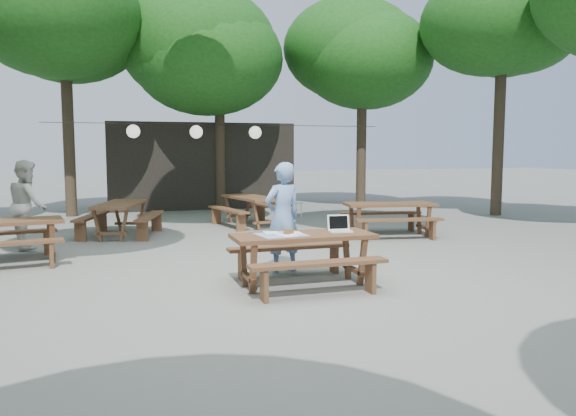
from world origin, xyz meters
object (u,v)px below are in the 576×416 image
(main_picnic_table, at_px, (303,259))
(plastic_chair, at_px, (292,207))
(picnic_table_nw, at_px, (0,242))
(woman, at_px, (283,218))
(second_person, at_px, (27,205))

(main_picnic_table, height_order, plastic_chair, plastic_chair)
(main_picnic_table, height_order, picnic_table_nw, same)
(picnic_table_nw, xyz_separation_m, woman, (4.39, -1.99, 0.49))
(second_person, bearing_deg, picnic_table_nw, 157.77)
(plastic_chair, bearing_deg, woman, -123.39)
(picnic_table_nw, distance_m, second_person, 1.64)
(second_person, relative_size, plastic_chair, 1.93)
(main_picnic_table, xyz_separation_m, plastic_chair, (2.44, 8.01, -0.13))
(main_picnic_table, bearing_deg, second_person, 132.69)
(main_picnic_table, distance_m, woman, 1.08)
(main_picnic_table, height_order, second_person, second_person)
(picnic_table_nw, bearing_deg, plastic_chair, 27.15)
(picnic_table_nw, bearing_deg, second_person, 71.34)
(woman, distance_m, plastic_chair, 7.48)
(second_person, height_order, plastic_chair, second_person)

